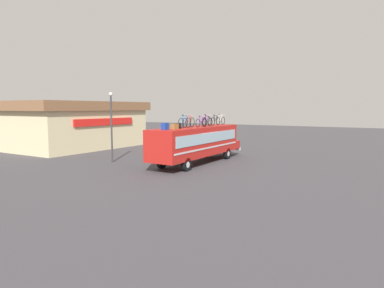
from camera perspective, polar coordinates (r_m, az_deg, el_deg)
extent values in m
plane|color=#423F44|center=(26.45, 0.71, -3.33)|extent=(120.00, 120.00, 0.00)
cube|color=red|center=(26.22, 0.71, 0.51)|extent=(10.00, 2.36, 2.19)
cube|color=red|center=(31.16, 5.88, -0.01)|extent=(1.05, 2.17, 0.70)
cube|color=#99B7C6|center=(25.61, 3.02, 1.08)|extent=(9.20, 0.04, 0.78)
cube|color=#99B7C6|center=(26.82, -1.49, 1.31)|extent=(9.20, 0.04, 0.78)
cube|color=silver|center=(25.68, 3.01, -0.60)|extent=(9.60, 0.03, 0.12)
cube|color=silver|center=(26.89, -1.49, -0.29)|extent=(9.60, 0.03, 0.12)
cube|color=silver|center=(31.73, 6.32, -0.69)|extent=(0.16, 2.24, 0.24)
cylinder|color=black|center=(28.88, 5.92, -1.63)|extent=(0.92, 0.28, 0.92)
cylinder|color=silver|center=(28.88, 5.92, -1.63)|extent=(0.42, 0.30, 0.42)
cylinder|color=black|center=(29.82, 2.31, -1.36)|extent=(0.92, 0.28, 0.92)
cylinder|color=silver|center=(29.82, 2.31, -1.36)|extent=(0.42, 0.30, 0.42)
cylinder|color=black|center=(23.23, -0.97, -3.49)|extent=(0.92, 0.28, 0.92)
cylinder|color=silver|center=(23.23, -0.97, -3.49)|extent=(0.42, 0.30, 0.42)
cylinder|color=black|center=(24.39, -5.11, -3.06)|extent=(0.92, 0.28, 0.92)
cylinder|color=silver|center=(24.39, -5.11, -3.06)|extent=(0.42, 0.30, 0.42)
cube|color=#193899|center=(22.76, -4.59, 2.99)|extent=(0.46, 0.33, 0.46)
cube|color=olive|center=(23.38, -2.96, 2.98)|extent=(0.55, 0.34, 0.37)
cube|color=black|center=(24.27, -2.55, 3.10)|extent=(0.58, 0.36, 0.38)
torus|color=black|center=(24.29, -1.86, 3.54)|extent=(0.74, 0.04, 0.74)
torus|color=black|center=(25.12, -0.63, 3.62)|extent=(0.74, 0.04, 0.74)
cylinder|color=#197FDB|center=(24.53, -1.48, 4.22)|extent=(0.19, 0.04, 0.53)
cylinder|color=#197FDB|center=(24.78, -1.11, 4.20)|extent=(0.46, 0.04, 0.51)
cylinder|color=#197FDB|center=(24.71, -1.21, 4.79)|extent=(0.59, 0.04, 0.07)
cylinder|color=#197FDB|center=(24.45, -1.62, 3.58)|extent=(0.37, 0.03, 0.05)
cylinder|color=#197FDB|center=(24.37, -1.72, 4.18)|extent=(0.24, 0.03, 0.55)
cylinder|color=#197FDB|center=(25.04, -0.74, 4.19)|extent=(0.21, 0.03, 0.52)
cylinder|color=silver|center=(24.95, -0.85, 4.88)|extent=(0.03, 0.44, 0.03)
ellipsoid|color=black|center=(24.46, -1.58, 4.91)|extent=(0.20, 0.08, 0.06)
torus|color=black|center=(25.21, -1.22, 3.60)|extent=(0.71, 0.04, 0.71)
torus|color=black|center=(26.09, 0.01, 3.69)|extent=(0.71, 0.04, 0.71)
cylinder|color=red|center=(25.46, -0.84, 4.23)|extent=(0.20, 0.04, 0.51)
cylinder|color=red|center=(25.73, -0.47, 4.22)|extent=(0.48, 0.04, 0.49)
cylinder|color=red|center=(25.65, -0.57, 4.77)|extent=(0.62, 0.04, 0.07)
cylinder|color=red|center=(25.38, -0.98, 3.64)|extent=(0.40, 0.03, 0.05)
cylinder|color=red|center=(25.30, -1.08, 4.20)|extent=(0.25, 0.03, 0.53)
cylinder|color=red|center=(26.00, -0.10, 4.21)|extent=(0.22, 0.03, 0.50)
cylinder|color=silver|center=(25.91, -0.21, 4.86)|extent=(0.03, 0.44, 0.03)
ellipsoid|color=black|center=(25.39, -0.94, 4.88)|extent=(0.20, 0.08, 0.06)
torus|color=black|center=(25.59, 1.00, 3.57)|extent=(0.65, 0.04, 0.65)
torus|color=black|center=(26.52, 2.18, 3.65)|extent=(0.65, 0.04, 0.65)
cylinder|color=purple|center=(25.86, 1.37, 4.14)|extent=(0.21, 0.04, 0.46)
cylinder|color=purple|center=(26.14, 1.72, 4.13)|extent=(0.50, 0.04, 0.45)
cylinder|color=purple|center=(26.06, 1.63, 4.62)|extent=(0.65, 0.04, 0.07)
cylinder|color=purple|center=(25.76, 1.23, 3.61)|extent=(0.41, 0.03, 0.05)
cylinder|color=purple|center=(25.68, 1.14, 4.10)|extent=(0.26, 0.03, 0.48)
cylinder|color=purple|center=(26.43, 2.08, 4.12)|extent=(0.22, 0.03, 0.45)
cylinder|color=silver|center=(26.34, 1.98, 4.71)|extent=(0.03, 0.44, 0.03)
ellipsoid|color=black|center=(25.77, 1.27, 4.72)|extent=(0.20, 0.08, 0.06)
torus|color=black|center=(26.43, 2.06, 3.66)|extent=(0.66, 0.04, 0.66)
torus|color=black|center=(27.31, 3.10, 3.73)|extent=(0.66, 0.04, 0.66)
cylinder|color=black|center=(26.68, 2.39, 4.22)|extent=(0.20, 0.04, 0.47)
cylinder|color=black|center=(26.95, 2.70, 4.20)|extent=(0.47, 0.04, 0.46)
cylinder|color=black|center=(26.87, 2.62, 4.69)|extent=(0.61, 0.04, 0.07)
cylinder|color=black|center=(26.59, 2.27, 3.70)|extent=(0.39, 0.03, 0.05)
cylinder|color=black|center=(26.51, 2.18, 4.19)|extent=(0.25, 0.03, 0.49)
cylinder|color=black|center=(27.22, 3.01, 4.20)|extent=(0.21, 0.03, 0.46)
cylinder|color=silver|center=(27.14, 2.93, 4.78)|extent=(0.03, 0.44, 0.03)
ellipsoid|color=black|center=(26.60, 2.30, 4.80)|extent=(0.20, 0.08, 0.06)
torus|color=black|center=(27.53, 1.98, 3.81)|extent=(0.72, 0.04, 0.72)
torus|color=black|center=(28.38, 2.94, 3.88)|extent=(0.72, 0.04, 0.72)
cylinder|color=purple|center=(27.77, 2.28, 4.39)|extent=(0.19, 0.04, 0.51)
cylinder|color=purple|center=(28.03, 2.57, 4.37)|extent=(0.46, 0.04, 0.49)
cylinder|color=purple|center=(27.95, 2.49, 4.88)|extent=(0.59, 0.04, 0.07)
cylinder|color=purple|center=(27.69, 2.17, 3.85)|extent=(0.37, 0.03, 0.05)
cylinder|color=purple|center=(27.61, 2.09, 4.36)|extent=(0.24, 0.03, 0.53)
cylinder|color=purple|center=(28.29, 2.86, 4.36)|extent=(0.21, 0.03, 0.50)
cylinder|color=silver|center=(28.21, 2.78, 4.96)|extent=(0.03, 0.44, 0.03)
ellipsoid|color=black|center=(27.70, 2.20, 4.99)|extent=(0.20, 0.08, 0.06)
torus|color=black|center=(28.24, 3.54, 3.83)|extent=(0.68, 0.04, 0.68)
torus|color=black|center=(29.10, 4.42, 3.89)|extent=(0.68, 0.04, 0.68)
cylinder|color=black|center=(28.49, 3.81, 4.37)|extent=(0.19, 0.04, 0.49)
cylinder|color=black|center=(28.74, 4.08, 4.35)|extent=(0.45, 0.04, 0.47)
cylinder|color=black|center=(28.67, 4.01, 4.82)|extent=(0.58, 0.04, 0.07)
cylinder|color=black|center=(28.40, 3.71, 3.86)|extent=(0.37, 0.03, 0.05)
cylinder|color=black|center=(28.32, 3.64, 4.34)|extent=(0.24, 0.03, 0.51)
cylinder|color=black|center=(29.01, 4.35, 4.34)|extent=(0.20, 0.03, 0.48)
cylinder|color=silver|center=(28.93, 4.28, 4.90)|extent=(0.03, 0.44, 0.03)
ellipsoid|color=black|center=(28.41, 3.74, 4.92)|extent=(0.20, 0.08, 0.06)
torus|color=black|center=(29.09, 4.40, 3.90)|extent=(0.69, 0.04, 0.69)
torus|color=black|center=(29.98, 5.26, 3.96)|extent=(0.69, 0.04, 0.69)
cylinder|color=white|center=(29.34, 4.67, 4.43)|extent=(0.19, 0.04, 0.50)
cylinder|color=white|center=(29.61, 4.93, 4.41)|extent=(0.47, 0.04, 0.48)
cylinder|color=white|center=(29.54, 4.86, 4.87)|extent=(0.60, 0.04, 0.07)
cylinder|color=white|center=(29.25, 4.57, 3.93)|extent=(0.38, 0.03, 0.05)
cylinder|color=white|center=(29.18, 4.50, 4.40)|extent=(0.25, 0.03, 0.52)
cylinder|color=white|center=(29.89, 5.19, 4.40)|extent=(0.21, 0.03, 0.48)
cylinder|color=silver|center=(29.80, 5.12, 4.95)|extent=(0.03, 0.44, 0.03)
ellipsoid|color=black|center=(29.27, 4.60, 4.97)|extent=(0.20, 0.08, 0.06)
cube|color=beige|center=(38.92, -18.78, 2.39)|extent=(13.25, 8.31, 4.07)
cube|color=brown|center=(38.85, -18.90, 6.08)|extent=(14.31, 8.97, 0.94)
cube|color=red|center=(35.72, -14.42, 3.66)|extent=(7.95, 0.16, 0.70)
cylinder|color=#38383D|center=(27.65, -13.42, 2.47)|extent=(0.14, 0.14, 5.33)
sphere|color=#F2EDCC|center=(27.62, -13.56, 8.18)|extent=(0.29, 0.29, 0.29)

